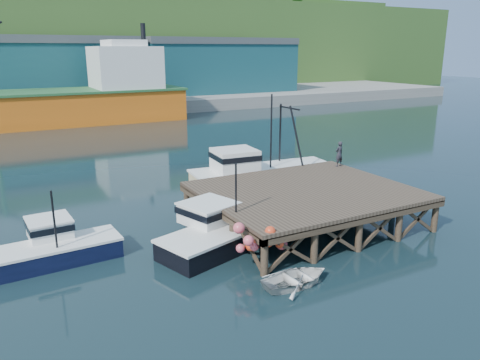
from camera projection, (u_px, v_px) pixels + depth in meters
ground at (223, 240)px, 25.77m from camera, size 300.00×300.00×0.00m
wharf at (307, 193)px, 27.61m from camera, size 12.00×10.00×2.62m
far_quay at (51, 101)px, 84.75m from camera, size 160.00×40.00×2.00m
warehouse_mid at (52, 71)px, 79.03m from camera, size 28.00×16.00×9.00m
warehouse_right at (212, 68)px, 92.79m from camera, size 30.00×16.00×9.00m
cargo_ship at (3, 103)px, 61.62m from camera, size 55.50×10.00×13.75m
hillside at (29, 45)px, 107.44m from camera, size 220.00×50.00×22.00m
boat_navy at (54, 246)px, 23.04m from camera, size 6.28×3.48×3.85m
boat_black at (222, 230)px, 24.85m from camera, size 8.06×6.68×4.68m
trawler at (262, 173)px, 33.81m from camera, size 10.90×4.67×7.11m
dinghy at (296, 278)px, 20.73m from camera, size 3.30×2.40×0.67m
dockworker at (339, 154)px, 32.89m from camera, size 0.69×0.49×1.78m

